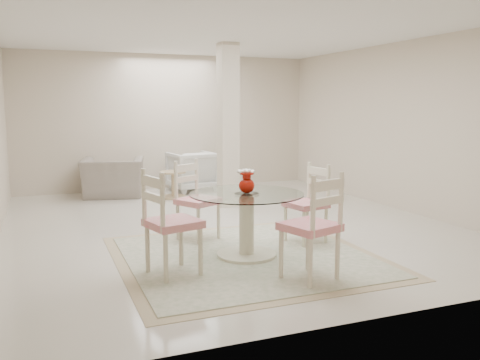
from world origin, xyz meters
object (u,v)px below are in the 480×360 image
object	(u,v)px
dining_chair_east	(310,197)
column	(228,126)
red_vase	(247,182)
dining_chair_north	(194,194)
armchair_white	(192,171)
dining_chair_west	(166,215)
dining_chair_south	(316,219)
dining_table	(247,225)
side_table	(173,186)
recliner_taupe	(113,178)

from	to	relation	value
dining_chair_east	column	bearing A→B (deg)	171.30
red_vase	dining_chair_north	xyz separation A→B (m)	(-0.32, 0.97, -0.27)
red_vase	armchair_white	world-z (taller)	red_vase
dining_chair_east	dining_chair_west	size ratio (longest dim) A/B	0.91
dining_chair_north	dining_chair_east	bearing A→B (deg)	-55.73
dining_chair_south	dining_chair_north	bearing A→B (deg)	-89.77
red_vase	dining_chair_south	xyz separation A→B (m)	(0.31, -0.98, -0.24)
red_vase	dining_chair_east	size ratio (longest dim) A/B	0.25
dining_chair_west	dining_chair_north	bearing A→B (deg)	-42.02
dining_table	armchair_white	bearing A→B (deg)	81.35
dining_table	red_vase	size ratio (longest dim) A/B	4.72
dining_table	dining_chair_north	distance (m)	1.04
dining_table	dining_chair_south	bearing A→B (deg)	-72.28
dining_table	side_table	size ratio (longest dim) A/B	2.56
dining_chair_east	dining_chair_west	xyz separation A→B (m)	(-1.95, -0.61, 0.06)
red_vase	dining_chair_south	world-z (taller)	dining_chair_south
recliner_taupe	red_vase	bearing A→B (deg)	114.16
dining_table	red_vase	world-z (taller)	red_vase
side_table	dining_chair_south	bearing A→B (deg)	-87.94
dining_table	armchair_white	size ratio (longest dim) A/B	1.47
column	armchair_white	bearing A→B (deg)	95.10
dining_table	side_table	xyz separation A→B (m)	(0.14, 3.90, -0.14)
dining_chair_east	recliner_taupe	world-z (taller)	dining_chair_east
column	dining_chair_west	bearing A→B (deg)	-119.71
recliner_taupe	side_table	size ratio (longest dim) A/B	2.22
armchair_white	dining_chair_east	bearing A→B (deg)	87.15
recliner_taupe	dining_table	bearing A→B (deg)	114.15
dining_table	side_table	world-z (taller)	dining_table
column	armchair_white	xyz separation A→B (m)	(-0.15, 1.67, -0.96)
dining_chair_south	recliner_taupe	world-z (taller)	dining_chair_south
dining_table	recliner_taupe	xyz separation A→B (m)	(-0.87, 4.46, -0.02)
red_vase	dining_chair_south	distance (m)	1.06
dining_chair_east	dining_chair_north	bearing A→B (deg)	-128.77
column	dining_chair_west	size ratio (longest dim) A/B	2.28
dining_chair_south	armchair_white	bearing A→B (deg)	-111.80
armchair_white	dining_chair_west	bearing A→B (deg)	64.40
recliner_taupe	armchair_white	world-z (taller)	armchair_white
dining_table	side_table	bearing A→B (deg)	87.99
armchair_white	recliner_taupe	bearing A→B (deg)	-3.22
red_vase	dining_chair_south	size ratio (longest dim) A/B	0.23
red_vase	dining_chair_west	xyz separation A→B (m)	(-0.98, -0.31, -0.23)
recliner_taupe	side_table	world-z (taller)	recliner_taupe
recliner_taupe	dining_chair_west	bearing A→B (deg)	101.81
red_vase	dining_chair_east	bearing A→B (deg)	17.13
dining_chair_east	dining_chair_north	xyz separation A→B (m)	(-1.30, 0.67, 0.02)
recliner_taupe	armchair_white	bearing A→B (deg)	-163.41
dining_table	red_vase	distance (m)	0.49
recliner_taupe	side_table	distance (m)	1.16
dining_chair_south	recliner_taupe	bearing A→B (deg)	-95.65
dining_chair_south	armchair_white	xyz separation A→B (m)	(0.38, 5.53, -0.23)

